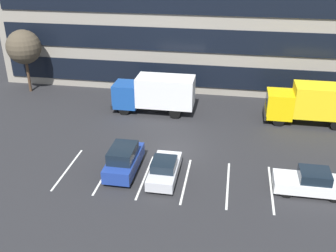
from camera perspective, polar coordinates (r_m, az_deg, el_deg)
name	(u,v)px	position (r m, az deg, el deg)	size (l,w,h in m)	color
ground_plane	(174,150)	(29.76, 0.93, -3.59)	(120.00, 120.00, 0.00)	#262628
lot_markings	(165,178)	(26.47, -0.40, -7.71)	(14.14, 5.40, 0.01)	silver
box_truck_yellow_all	(313,102)	(35.49, 20.53, 3.29)	(7.57, 2.51, 3.51)	yellow
box_truck_blue	(155,93)	(35.46, -1.88, 4.94)	(7.50, 2.48, 3.48)	#194799
suv_navy	(124,160)	(26.86, -6.51, -4.94)	(1.87, 4.41, 1.99)	navy
sedan_silver	(164,169)	(26.10, -0.54, -6.39)	(1.77, 4.22, 1.51)	silver
sedan_white	(311,182)	(26.35, 20.22, -7.75)	(4.48, 1.88, 1.60)	white
bare_tree	(24,47)	(42.44, -20.45, 10.81)	(3.45, 3.45, 6.46)	#473323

